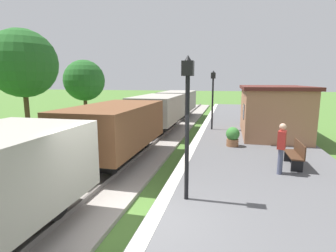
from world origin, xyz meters
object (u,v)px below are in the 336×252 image
freight_train (142,118)px  tree_trackside_far (23,64)px  person_waiting (281,146)px  station_hut (272,110)px  lamp_post_far (213,89)px  bench_near_hut (296,154)px  lamp_post_near (187,102)px  tree_field_left (84,81)px  potted_planter (233,136)px

freight_train → tree_trackside_far: (-7.13, 0.19, 2.88)m
person_waiting → tree_trackside_far: size_ratio=0.28×
station_hut → lamp_post_far: bearing=165.1°
freight_train → station_hut: station_hut is taller
bench_near_hut → lamp_post_near: lamp_post_near is taller
person_waiting → lamp_post_far: lamp_post_far is taller
station_hut → tree_field_left: size_ratio=1.18×
tree_trackside_far → potted_planter: bearing=-2.5°
lamp_post_far → lamp_post_near: bearing=-90.0°
freight_train → bench_near_hut: 7.44m
potted_planter → tree_field_left: 13.03m
person_waiting → tree_trackside_far: tree_trackside_far is taller
freight_train → lamp_post_near: lamp_post_near is taller
person_waiting → freight_train: bearing=-15.4°
tree_trackside_far → lamp_post_near: bearing=-32.2°
lamp_post_far → tree_trackside_far: size_ratio=0.60×
lamp_post_far → tree_field_left: (-9.97, 1.92, 0.52)m
lamp_post_far → tree_trackside_far: (-10.51, -3.68, 1.47)m
bench_near_hut → tree_field_left: 16.19m
bench_near_hut → lamp_post_near: bearing=-134.3°
freight_train → person_waiting: freight_train is taller
person_waiting → lamp_post_far: (-2.76, 7.68, 1.62)m
tree_trackside_far → tree_field_left: bearing=84.6°
bench_near_hut → potted_planter: 3.39m
bench_near_hut → person_waiting: size_ratio=0.88×
tree_trackside_far → station_hut: bearing=11.2°
bench_near_hut → person_waiting: 1.21m
freight_train → tree_trackside_far: bearing=178.5°
lamp_post_far → tree_field_left: size_ratio=0.75×
potted_planter → tree_field_left: bearing=151.4°
lamp_post_far → tree_field_left: tree_field_left is taller
person_waiting → tree_trackside_far: bearing=-0.3°
tree_trackside_far → tree_field_left: 5.70m
potted_planter → tree_field_left: tree_field_left is taller
potted_planter → lamp_post_far: lamp_post_far is taller
freight_train → station_hut: size_ratio=4.48×
lamp_post_far → tree_field_left: bearing=169.1°
freight_train → lamp_post_far: bearing=48.8°
lamp_post_near → tree_trackside_far: 12.51m
freight_train → bench_near_hut: (6.80, -2.92, -0.68)m
freight_train → potted_planter: bearing=-4.0°
freight_train → lamp_post_far: 5.32m
freight_train → person_waiting: (6.13, -3.81, -0.21)m
station_hut → lamp_post_far: 3.72m
station_hut → tree_field_left: 13.79m
person_waiting → potted_planter: 3.83m
potted_planter → tree_trackside_far: (-11.75, 0.51, 3.55)m
lamp_post_near → tree_field_left: tree_field_left is taller
bench_near_hut → potted_planter: (-2.18, 2.60, 0.00)m
lamp_post_far → tree_trackside_far: 11.23m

